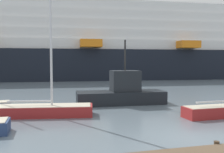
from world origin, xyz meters
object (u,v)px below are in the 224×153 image
(sailboat_4, at_px, (223,109))
(fishing_boat_0, at_px, (122,93))
(cruise_ship, at_px, (41,46))
(sailboat_0, at_px, (44,109))

(sailboat_4, bearing_deg, fishing_boat_0, 127.17)
(sailboat_4, relative_size, cruise_ship, 0.08)
(sailboat_4, bearing_deg, cruise_ship, 106.77)
(sailboat_0, bearing_deg, fishing_boat_0, 36.70)
(sailboat_4, height_order, fishing_boat_0, sailboat_4)
(sailboat_0, xyz_separation_m, cruise_ship, (-1.50, 40.62, 7.07))
(sailboat_0, distance_m, sailboat_4, 13.32)
(sailboat_0, xyz_separation_m, fishing_boat_0, (7.17, 3.78, 0.53))
(sailboat_0, relative_size, fishing_boat_0, 1.23)
(sailboat_0, height_order, sailboat_4, sailboat_0)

